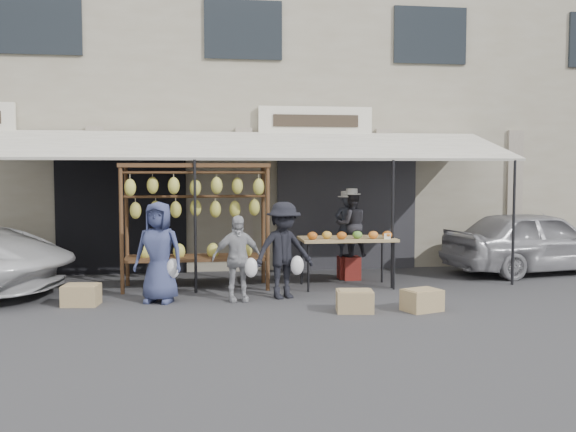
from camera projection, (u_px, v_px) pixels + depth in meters
name	position (u px, v px, depth m)	size (l,w,h in m)	color
ground_plane	(260.00, 305.00, 10.07)	(90.00, 90.00, 0.00)	#2D2D30
shophouse	(235.00, 110.00, 16.23)	(24.00, 6.15, 7.30)	#A19B88
awning	(249.00, 146.00, 12.14)	(10.00, 2.35, 2.92)	silver
banana_rack	(196.00, 201.00, 11.38)	(2.60, 0.90, 2.24)	#412B17
produce_table	(347.00, 239.00, 11.54)	(1.70, 0.90, 1.04)	#9E8456
vendor_left	(346.00, 226.00, 12.47)	(0.44, 0.29, 1.21)	#23262F
vendor_right	(352.00, 225.00, 12.36)	(0.60, 0.47, 1.24)	#25242A
customer_left	(159.00, 252.00, 10.23)	(0.79, 0.51, 1.62)	navy
customer_mid	(237.00, 258.00, 10.32)	(0.82, 0.34, 1.39)	#A1A1A6
customer_right	(284.00, 250.00, 10.56)	(1.03, 0.59, 1.60)	black
stool_left	(346.00, 268.00, 12.53)	(0.31, 0.31, 0.43)	maroon
stool_right	(351.00, 268.00, 12.42)	(0.32, 0.32, 0.45)	maroon
crate_near_a	(355.00, 301.00, 9.57)	(0.54, 0.41, 0.32)	tan
crate_near_b	(422.00, 300.00, 9.64)	(0.54, 0.41, 0.32)	tan
crate_far	(81.00, 295.00, 10.04)	(0.54, 0.41, 0.32)	tan
sedan	(536.00, 241.00, 13.22)	(1.55, 3.85, 1.31)	#949398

